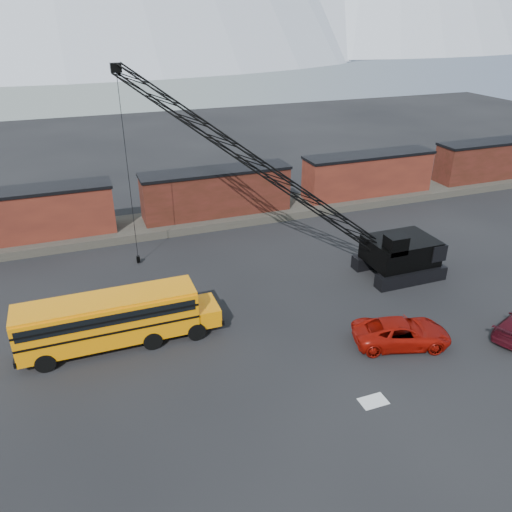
{
  "coord_description": "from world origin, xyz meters",
  "views": [
    {
      "loc": [
        -11.74,
        -19.98,
        17.65
      ],
      "look_at": [
        -1.39,
        7.86,
        3.0
      ],
      "focal_mm": 35.0,
      "sensor_mm": 36.0,
      "label": 1
    }
  ],
  "objects": [
    {
      "name": "ground",
      "position": [
        0.0,
        0.0,
        0.0
      ],
      "size": [
        160.0,
        160.0,
        0.0
      ],
      "primitive_type": "plane",
      "color": "black",
      "rests_on": "ground"
    },
    {
      "name": "gravel_berm",
      "position": [
        0.0,
        22.0,
        0.35
      ],
      "size": [
        120.0,
        5.0,
        0.7
      ],
      "primitive_type": "cube",
      "color": "#4B473D",
      "rests_on": "ground"
    },
    {
      "name": "boxcar_west_near",
      "position": [
        -16.0,
        22.0,
        2.76
      ],
      "size": [
        13.7,
        3.1,
        4.17
      ],
      "color": "#4A1C15",
      "rests_on": "gravel_berm"
    },
    {
      "name": "boxcar_mid",
      "position": [
        0.0,
        22.0,
        2.76
      ],
      "size": [
        13.7,
        3.1,
        4.17
      ],
      "color": "#531D17",
      "rests_on": "gravel_berm"
    },
    {
      "name": "boxcar_east_near",
      "position": [
        16.0,
        22.0,
        2.76
      ],
      "size": [
        13.7,
        3.1,
        4.17
      ],
      "color": "#4A1C15",
      "rests_on": "gravel_berm"
    },
    {
      "name": "boxcar_east_far",
      "position": [
        32.0,
        22.0,
        2.76
      ],
      "size": [
        13.7,
        3.1,
        4.17
      ],
      "color": "#531D17",
      "rests_on": "gravel_berm"
    },
    {
      "name": "snow_patch",
      "position": [
        0.5,
        -4.0,
        0.01
      ],
      "size": [
        1.4,
        0.9,
        0.02
      ],
      "primitive_type": "cube",
      "color": "silver",
      "rests_on": "ground"
    },
    {
      "name": "school_bus",
      "position": [
        -10.96,
        5.4,
        1.79
      ],
      "size": [
        11.65,
        2.65,
        3.19
      ],
      "color": "orange",
      "rests_on": "ground"
    },
    {
      "name": "red_pickup",
      "position": [
        4.61,
        -0.37,
        0.78
      ],
      "size": [
        6.15,
        4.09,
        1.57
      ],
      "primitive_type": "imported",
      "rotation": [
        0.0,
        0.0,
        1.28
      ],
      "color": "#910E07",
      "rests_on": "ground"
    },
    {
      "name": "crawler_crane",
      "position": [
        -0.17,
        11.41,
        8.28
      ],
      "size": [
        21.15,
        11.01,
        14.81
      ],
      "color": "black",
      "rests_on": "ground"
    }
  ]
}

